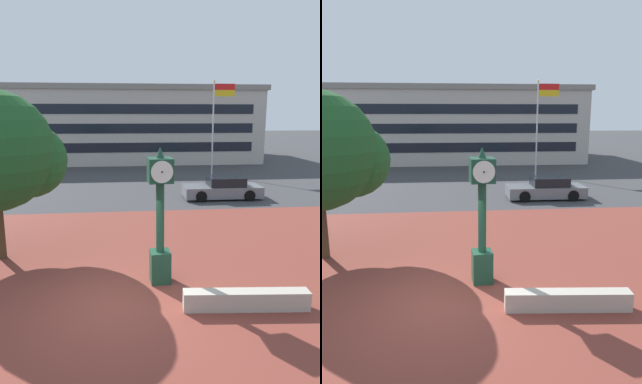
{
  "view_description": "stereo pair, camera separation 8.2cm",
  "coord_description": "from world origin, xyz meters",
  "views": [
    {
      "loc": [
        0.22,
        -8.81,
        4.87
      ],
      "look_at": [
        1.27,
        1.21,
        2.73
      ],
      "focal_mm": 34.3,
      "sensor_mm": 36.0,
      "label": 1
    },
    {
      "loc": [
        0.3,
        -8.82,
        4.87
      ],
      "look_at": [
        1.27,
        1.21,
        2.73
      ],
      "focal_mm": 34.3,
      "sensor_mm": 36.0,
      "label": 2
    }
  ],
  "objects": [
    {
      "name": "car_street_near",
      "position": [
        6.11,
        11.88,
        0.57
      ],
      "size": [
        4.53,
        1.98,
        1.28
      ],
      "rotation": [
        0.0,
        0.0,
        1.56
      ],
      "color": "slate",
      "rests_on": "ground"
    },
    {
      "name": "ground_plane",
      "position": [
        0.0,
        0.0,
        0.0
      ],
      "size": [
        200.0,
        200.0,
        0.0
      ],
      "primitive_type": "plane",
      "color": "#38383A"
    },
    {
      "name": "street_clock",
      "position": [
        1.27,
        1.25,
        2.0
      ],
      "size": [
        0.71,
        0.8,
        4.0
      ],
      "rotation": [
        0.0,
        0.0,
        0.05
      ],
      "color": "#19422D",
      "rests_on": "ground"
    },
    {
      "name": "plaza_brick_paving",
      "position": [
        0.0,
        2.69,
        0.0
      ],
      "size": [
        44.0,
        13.37,
        0.01
      ],
      "primitive_type": "cube",
      "color": "brown",
      "rests_on": "ground"
    },
    {
      "name": "plaza_tree",
      "position": [
        -3.75,
        3.78,
        3.61
      ],
      "size": [
        4.29,
        3.99,
        5.7
      ],
      "color": "#42301E",
      "rests_on": "ground"
    },
    {
      "name": "planter_wall",
      "position": [
        3.28,
        -0.55,
        0.25
      ],
      "size": [
        3.22,
        0.66,
        0.5
      ],
      "primitive_type": "cube",
      "rotation": [
        0.0,
        0.0,
        -0.08
      ],
      "color": "#ADA393",
      "rests_on": "ground"
    },
    {
      "name": "flagpole_primary",
      "position": [
        7.78,
        20.44,
        4.55
      ],
      "size": [
        1.76,
        0.14,
        7.51
      ],
      "color": "silver",
      "rests_on": "ground"
    },
    {
      "name": "civic_building",
      "position": [
        1.07,
        33.73,
        3.83
      ],
      "size": [
        26.83,
        15.52,
        7.63
      ],
      "color": "#B2ADA3",
      "rests_on": "ground"
    }
  ]
}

